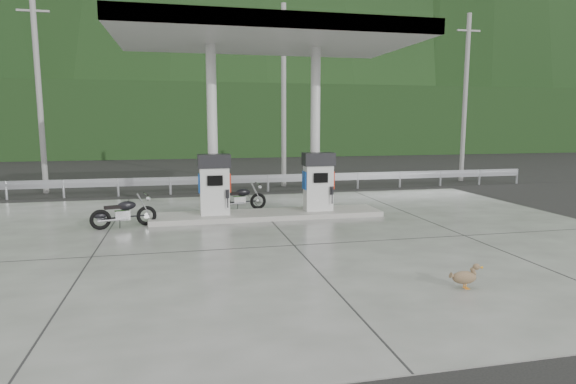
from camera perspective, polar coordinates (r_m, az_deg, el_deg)
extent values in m
plane|color=black|center=(12.38, -0.35, -5.29)|extent=(160.00, 160.00, 0.00)
cube|color=slate|center=(12.38, -0.35, -5.24)|extent=(18.00, 14.00, 0.02)
cube|color=gray|center=(14.76, -2.41, -2.69)|extent=(7.00, 1.40, 0.15)
cylinder|color=silver|center=(14.69, -8.95, 7.28)|extent=(0.30, 0.30, 5.00)
cylinder|color=silver|center=(15.24, 3.24, 7.40)|extent=(0.30, 0.30, 5.00)
cube|color=beige|center=(14.69, -2.54, 17.95)|extent=(8.50, 5.00, 0.40)
cube|color=black|center=(23.58, -6.28, 1.19)|extent=(60.00, 7.00, 0.01)
cylinder|color=gray|center=(21.97, -27.40, 10.25)|extent=(0.22, 0.22, 8.00)
cylinder|color=gray|center=(21.77, -0.52, 11.20)|extent=(0.22, 0.22, 8.00)
cylinder|color=gray|center=(25.23, 20.25, 10.30)|extent=(0.22, 0.22, 8.00)
cube|color=black|center=(41.84, -9.19, 8.35)|extent=(80.00, 6.00, 6.00)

